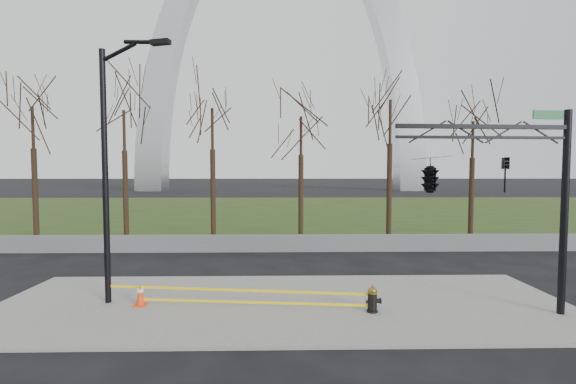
{
  "coord_description": "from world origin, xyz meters",
  "views": [
    {
      "loc": [
        -0.05,
        -11.59,
        4.21
      ],
      "look_at": [
        0.2,
        2.0,
        3.5
      ],
      "focal_mm": 23.16,
      "sensor_mm": 36.0,
      "label": 1
    }
  ],
  "objects_px": {
    "fire_hydrant": "(373,300)",
    "traffic_cone": "(140,295)",
    "street_light": "(111,157)",
    "traffic_signal_mast": "(457,175)"
  },
  "relations": [
    {
      "from": "fire_hydrant",
      "to": "traffic_cone",
      "type": "relative_size",
      "value": 1.18
    },
    {
      "from": "street_light",
      "to": "traffic_signal_mast",
      "type": "xyz_separation_m",
      "value": [
        10.2,
        -1.29,
        -0.55
      ]
    },
    {
      "from": "traffic_cone",
      "to": "traffic_signal_mast",
      "type": "height_order",
      "value": "traffic_signal_mast"
    },
    {
      "from": "traffic_signal_mast",
      "to": "street_light",
      "type": "bearing_deg",
      "value": 170.08
    },
    {
      "from": "fire_hydrant",
      "to": "street_light",
      "type": "height_order",
      "value": "street_light"
    },
    {
      "from": "fire_hydrant",
      "to": "street_light",
      "type": "bearing_deg",
      "value": 173.47
    },
    {
      "from": "traffic_cone",
      "to": "street_light",
      "type": "xyz_separation_m",
      "value": [
        -0.91,
        0.25,
        4.26
      ]
    },
    {
      "from": "traffic_cone",
      "to": "traffic_signal_mast",
      "type": "bearing_deg",
      "value": -6.41
    },
    {
      "from": "street_light",
      "to": "traffic_cone",
      "type": "bearing_deg",
      "value": -1.18
    },
    {
      "from": "traffic_cone",
      "to": "street_light",
      "type": "distance_m",
      "value": 4.36
    }
  ]
}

